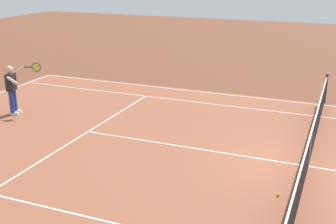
{
  "coord_description": "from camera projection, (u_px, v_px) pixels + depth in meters",
  "views": [
    {
      "loc": [
        -0.57,
        10.66,
        4.79
      ],
      "look_at": [
        3.85,
        -0.16,
        0.9
      ],
      "focal_mm": 47.37,
      "sensor_mm": 36.0,
      "label": 1
    }
  ],
  "objects": [
    {
      "name": "ground_plane",
      "position": [
        308.0,
        166.0,
        11.08
      ],
      "size": [
        60.0,
        60.0,
        0.0
      ],
      "primitive_type": "plane",
      "color": "brown"
    },
    {
      "name": "court_slab",
      "position": [
        308.0,
        166.0,
        11.08
      ],
      "size": [
        24.2,
        11.4,
        0.0
      ],
      "primitive_type": "cube",
      "color": "#935138",
      "rests_on": "ground_plane"
    },
    {
      "name": "court_line_markings",
      "position": [
        308.0,
        166.0,
        11.08
      ],
      "size": [
        23.85,
        11.05,
        0.01
      ],
      "color": "white",
      "rests_on": "ground_plane"
    },
    {
      "name": "tennis_net",
      "position": [
        310.0,
        148.0,
        10.93
      ],
      "size": [
        0.1,
        11.7,
        1.08
      ],
      "color": "#2D2D33",
      "rests_on": "ground_plane"
    },
    {
      "name": "tennis_player_near",
      "position": [
        13.0,
        87.0,
        14.72
      ],
      "size": [
        0.96,
        0.89,
        1.7
      ],
      "color": "navy",
      "rests_on": "ground_plane"
    },
    {
      "name": "tennis_ball",
      "position": [
        278.0,
        195.0,
        9.64
      ],
      "size": [
        0.07,
        0.07,
        0.07
      ],
      "primitive_type": "sphere",
      "color": "#CCE01E",
      "rests_on": "ground_plane"
    }
  ]
}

